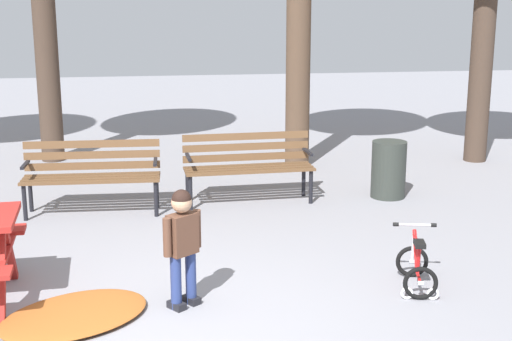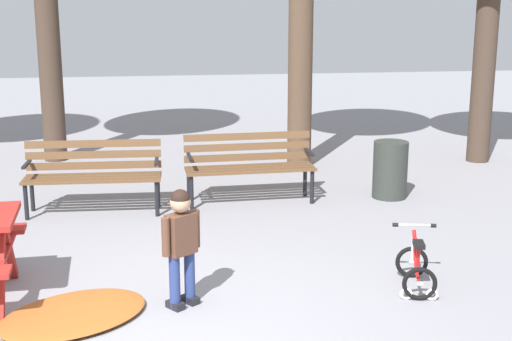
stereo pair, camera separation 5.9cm
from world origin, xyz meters
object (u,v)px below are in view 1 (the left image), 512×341
at_px(kids_bicycle, 416,267).
at_px(child_standing, 182,239).
at_px(park_bench_left, 248,162).
at_px(park_bench_far_left, 92,171).
at_px(trash_bin, 389,169).

bearing_deg(kids_bicycle, child_standing, -177.63).
bearing_deg(park_bench_left, park_bench_far_left, -173.73).
xyz_separation_m(park_bench_far_left, kids_bicycle, (3.00, -2.79, -0.31)).
xyz_separation_m(park_bench_far_left, child_standing, (0.93, -2.87, 0.08)).
bearing_deg(park_bench_left, trash_bin, -2.30).
xyz_separation_m(child_standing, trash_bin, (2.76, 3.01, -0.23)).
relative_size(park_bench_left, trash_bin, 2.22).
height_order(child_standing, kids_bicycle, child_standing).
bearing_deg(park_bench_left, kids_bicycle, -69.70).
height_order(kids_bicycle, trash_bin, trash_bin).
bearing_deg(park_bench_left, child_standing, -107.31).
height_order(park_bench_far_left, trash_bin, park_bench_far_left).
distance_m(park_bench_left, trash_bin, 1.81).
relative_size(child_standing, trash_bin, 1.40).
relative_size(park_bench_far_left, trash_bin, 2.22).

